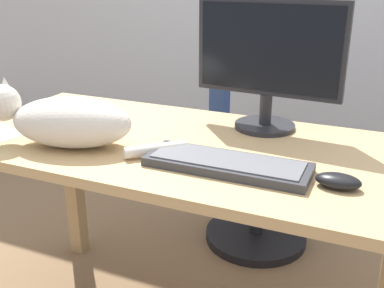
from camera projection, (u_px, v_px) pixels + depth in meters
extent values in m
cube|color=tan|center=(181.00, 146.00, 1.42)|extent=(1.43, 0.68, 0.03)
cube|color=tan|center=(74.00, 181.00, 2.04)|extent=(0.06, 0.06, 0.71)
cylinder|color=black|center=(256.00, 235.00, 2.25)|extent=(0.48, 0.48, 0.04)
cylinder|color=black|center=(258.00, 196.00, 2.17)|extent=(0.06, 0.06, 0.46)
cylinder|color=navy|center=(261.00, 145.00, 2.08)|extent=(0.44, 0.44, 0.06)
cube|color=navy|center=(221.00, 93.00, 2.02)|extent=(0.15, 0.36, 0.40)
cylinder|color=#232328|center=(265.00, 126.00, 1.54)|extent=(0.20, 0.20, 0.01)
cylinder|color=#232328|center=(266.00, 109.00, 1.52)|extent=(0.04, 0.04, 0.10)
cube|color=#232328|center=(269.00, 48.00, 1.45)|extent=(0.48, 0.06, 0.30)
cube|color=black|center=(268.00, 49.00, 1.43)|extent=(0.45, 0.03, 0.27)
cube|color=#333338|center=(227.00, 164.00, 1.22)|extent=(0.44, 0.15, 0.02)
cube|color=slate|center=(227.00, 160.00, 1.22)|extent=(0.40, 0.12, 0.00)
ellipsoid|color=silver|center=(72.00, 122.00, 1.36)|extent=(0.39, 0.27, 0.15)
sphere|color=silver|center=(2.00, 103.00, 1.37)|extent=(0.11, 0.11, 0.11)
cone|color=silver|center=(5.00, 84.00, 1.38)|extent=(0.04, 0.04, 0.04)
cylinder|color=silver|center=(156.00, 149.00, 1.30)|extent=(0.15, 0.15, 0.03)
ellipsoid|color=black|center=(338.00, 181.00, 1.12)|extent=(0.11, 0.06, 0.04)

